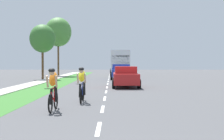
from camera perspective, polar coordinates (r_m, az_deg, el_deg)
name	(u,v)px	position (r m, az deg, el deg)	size (l,w,h in m)	color
ground_plane	(107,86)	(23.48, -0.89, -3.01)	(120.00, 120.00, 0.00)	#4C4C4F
grass_verge	(50,86)	(23.96, -11.54, -2.94)	(2.30, 70.00, 0.01)	#38722D
sidewalk_concrete	(25,86)	(24.40, -15.83, -2.88)	(1.42, 70.00, 0.10)	#B2ADA3
lane_markings_center	(108,83)	(27.47, -0.76, -2.38)	(0.12, 54.30, 0.01)	white
cyclist_lead	(53,89)	(11.39, -10.95, -3.50)	(0.42, 1.72, 1.58)	black
cyclist_trailing	(82,84)	(13.71, -5.65, -2.68)	(0.42, 1.72, 1.58)	black
sedan_red	(125,77)	(22.42, 2.53, -1.24)	(1.98, 4.30, 1.52)	red
pickup_blue	(121,72)	(33.13, 1.62, -0.33)	(2.22, 5.10, 1.64)	#23389E
bus_white	(119,62)	(45.15, 1.40, 1.56)	(2.78, 11.60, 3.48)	silver
street_tree_near	(42,39)	(34.20, -12.83, 5.70)	(2.78, 2.78, 5.96)	brown
street_tree_far	(58,32)	(42.59, -10.00, 6.95)	(3.58, 3.58, 7.97)	brown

